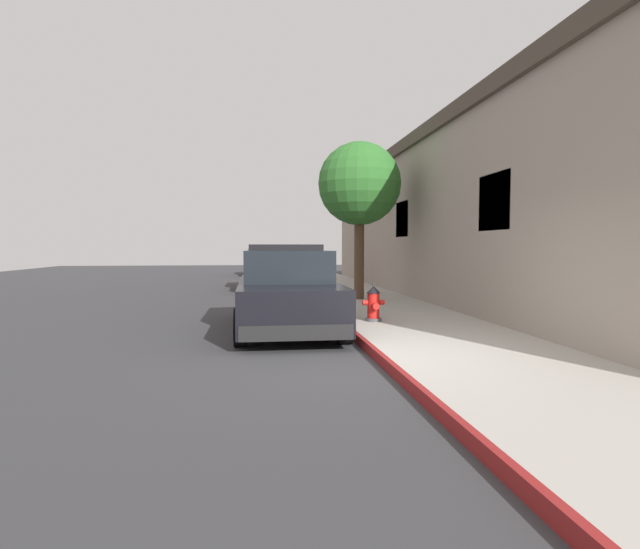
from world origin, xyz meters
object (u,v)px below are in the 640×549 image
parked_car_silver_ahead (270,270)px  fire_hydrant (374,304)px  parked_car_dark_far (264,262)px  street_tree (359,185)px  police_cruiser (287,292)px

parked_car_silver_ahead → fire_hydrant: bearing=-80.2°
parked_car_dark_far → street_tree: 16.24m
police_cruiser → fire_hydrant: bearing=-7.5°
police_cruiser → street_tree: street_tree is taller
parked_car_silver_ahead → fire_hydrant: 10.34m
police_cruiser → parked_car_silver_ahead: size_ratio=1.00×
fire_hydrant → parked_car_silver_ahead: bearing=99.8°
police_cruiser → parked_car_silver_ahead: police_cruiser is taller
police_cruiser → fire_hydrant: 1.75m
parked_car_dark_far → street_tree: bearing=-81.5°
parked_car_dark_far → police_cruiser: bearing=-89.8°
police_cruiser → street_tree: (2.31, 4.09, 2.63)m
police_cruiser → fire_hydrant: police_cruiser is taller
parked_car_silver_ahead → street_tree: size_ratio=1.10×
parked_car_silver_ahead → street_tree: bearing=-68.1°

